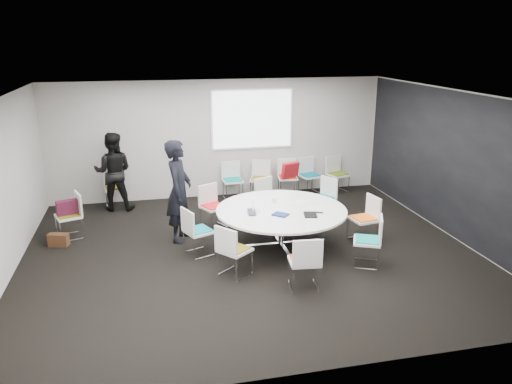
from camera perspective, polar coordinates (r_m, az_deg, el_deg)
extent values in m
cube|color=black|center=(9.14, -0.68, -6.93)|extent=(8.00, 7.00, 0.04)
cube|color=white|center=(8.38, -0.75, 11.06)|extent=(8.00, 7.00, 0.04)
cube|color=beige|center=(12.03, -4.23, 6.08)|extent=(8.00, 0.04, 2.80)
cube|color=beige|center=(5.47, 7.09, -8.09)|extent=(8.00, 0.04, 2.80)
cube|color=beige|center=(10.25, 21.89, 2.89)|extent=(0.04, 7.00, 2.80)
cube|color=black|center=(10.23, 21.75, 2.88)|extent=(0.01, 6.94, 2.74)
cube|color=silver|center=(9.36, 2.85, -5.94)|extent=(0.90, 0.90, 0.08)
cylinder|color=silver|center=(9.24, 2.88, -4.09)|extent=(0.10, 0.10, 0.65)
cylinder|color=white|center=(9.12, 2.91, -2.07)|extent=(2.38, 2.38, 0.04)
cube|color=white|center=(12.03, -0.43, 8.31)|extent=(1.90, 0.03, 1.35)
cube|color=silver|center=(9.72, 12.08, -4.35)|extent=(0.48, 0.48, 0.42)
cube|color=white|center=(9.64, 12.16, -3.08)|extent=(0.51, 0.52, 0.04)
cube|color=#DE5D17|center=(9.63, 12.17, -2.91)|extent=(0.44, 0.45, 0.03)
cube|color=white|center=(9.67, 13.29, -1.63)|extent=(0.11, 0.46, 0.42)
cube|color=silver|center=(10.76, 7.51, -1.96)|extent=(0.57, 0.57, 0.42)
cube|color=white|center=(10.68, 7.56, -0.79)|extent=(0.60, 0.61, 0.04)
cube|color=#08796B|center=(10.68, 7.57, -0.64)|extent=(0.52, 0.53, 0.03)
cube|color=white|center=(10.77, 8.36, 0.60)|extent=(0.25, 0.42, 0.42)
cube|color=silver|center=(10.62, 1.51, -2.08)|extent=(0.55, 0.55, 0.42)
cube|color=white|center=(10.54, 1.52, -0.90)|extent=(0.60, 0.59, 0.04)
cube|color=#646813|center=(10.53, 1.52, -0.74)|extent=(0.52, 0.51, 0.03)
cube|color=white|center=(10.63, 0.83, 0.56)|extent=(0.44, 0.22, 0.42)
cube|color=silver|center=(10.20, -4.80, -2.96)|extent=(0.57, 0.57, 0.42)
cube|color=white|center=(10.12, -4.83, -1.74)|extent=(0.61, 0.60, 0.04)
cube|color=red|center=(10.11, -4.83, -1.58)|extent=(0.53, 0.52, 0.03)
cube|color=white|center=(10.21, -5.54, -0.22)|extent=(0.43, 0.24, 0.42)
cube|color=silver|center=(9.01, -6.52, -5.83)|extent=(0.55, 0.55, 0.42)
cube|color=white|center=(8.92, -6.57, -4.48)|extent=(0.58, 0.59, 0.04)
cube|color=#087B87|center=(8.91, -6.58, -4.30)|extent=(0.50, 0.51, 0.03)
cube|color=white|center=(8.75, -7.83, -3.36)|extent=(0.21, 0.44, 0.42)
cube|color=silver|center=(8.21, -2.43, -8.12)|extent=(0.59, 0.59, 0.42)
cube|color=white|center=(8.11, -2.45, -6.65)|extent=(0.63, 0.63, 0.04)
cube|color=brown|center=(8.10, -2.45, -6.46)|extent=(0.55, 0.55, 0.03)
cube|color=white|center=(7.88, -3.48, -5.60)|extent=(0.31, 0.38, 0.42)
cube|color=silver|center=(7.86, 5.50, -9.42)|extent=(0.46, 0.46, 0.42)
cube|color=white|center=(7.75, 5.55, -7.90)|extent=(0.50, 0.49, 0.04)
cube|color=red|center=(7.74, 5.56, -7.70)|extent=(0.44, 0.42, 0.03)
cube|color=white|center=(7.47, 5.93, -6.98)|extent=(0.46, 0.09, 0.42)
cube|color=silver|center=(8.75, 12.46, -6.88)|extent=(0.56, 0.56, 0.42)
cube|color=white|center=(8.66, 12.56, -5.49)|extent=(0.59, 0.60, 0.04)
cube|color=#0B8783|center=(8.64, 12.57, -5.30)|extent=(0.51, 0.52, 0.03)
cube|color=white|center=(8.58, 14.06, -4.15)|extent=(0.22, 0.43, 0.42)
cube|color=silver|center=(12.00, -2.67, 0.23)|extent=(0.44, 0.44, 0.42)
cube|color=white|center=(11.94, -2.68, 1.28)|extent=(0.48, 0.46, 0.04)
cube|color=#087F75|center=(11.93, -2.68, 1.42)|extent=(0.41, 0.40, 0.03)
cube|color=white|center=(12.07, -2.91, 2.60)|extent=(0.46, 0.05, 0.42)
cube|color=silver|center=(12.11, 0.45, 0.39)|extent=(0.54, 0.54, 0.42)
cube|color=white|center=(12.04, 0.46, 1.44)|extent=(0.59, 0.57, 0.04)
cube|color=#6E6316|center=(12.03, 0.46, 1.58)|extent=(0.51, 0.50, 0.03)
cube|color=white|center=(12.18, 0.59, 2.75)|extent=(0.44, 0.20, 0.42)
cube|color=silver|center=(12.27, 3.62, 0.59)|extent=(0.47, 0.47, 0.42)
cube|color=white|center=(12.20, 3.64, 1.62)|extent=(0.51, 0.50, 0.04)
cube|color=red|center=(12.19, 3.64, 1.76)|extent=(0.45, 0.43, 0.03)
cube|color=white|center=(12.34, 3.51, 2.91)|extent=(0.46, 0.10, 0.42)
cube|color=silver|center=(12.47, 6.15, 0.80)|extent=(0.51, 0.51, 0.42)
cube|color=white|center=(12.41, 6.19, 1.82)|extent=(0.55, 0.54, 0.04)
cube|color=#07677E|center=(12.40, 6.19, 1.95)|extent=(0.48, 0.46, 0.03)
cube|color=white|center=(12.52, 5.71, 3.07)|extent=(0.46, 0.14, 0.42)
cube|color=silver|center=(12.67, 9.29, 0.94)|extent=(0.52, 0.52, 0.42)
cube|color=white|center=(12.61, 9.34, 1.94)|extent=(0.57, 0.55, 0.04)
cube|color=#5C7017|center=(12.60, 9.35, 2.07)|extent=(0.49, 0.48, 0.03)
cube|color=white|center=(12.71, 8.81, 3.16)|extent=(0.45, 0.16, 0.42)
cube|color=silver|center=(10.31, -20.52, -3.81)|extent=(0.54, 0.54, 0.42)
cube|color=white|center=(10.24, -20.65, -2.61)|extent=(0.57, 0.58, 0.04)
cube|color=olive|center=(10.23, -20.67, -2.45)|extent=(0.49, 0.51, 0.03)
cube|color=white|center=(10.21, -19.65, -1.20)|extent=(0.19, 0.44, 0.42)
cube|color=silver|center=(11.83, -15.70, -0.69)|extent=(0.48, 0.48, 0.42)
cube|color=white|center=(11.76, -15.79, 0.38)|extent=(0.52, 0.50, 0.04)
cube|color=#786416|center=(11.75, -15.80, 0.52)|extent=(0.45, 0.43, 0.03)
cube|color=white|center=(11.90, -15.99, 1.71)|extent=(0.46, 0.10, 0.42)
imported|color=black|center=(9.45, -8.80, 0.11)|extent=(0.66, 0.82, 1.94)
imported|color=black|center=(11.50, -16.00, 2.25)|extent=(0.93, 0.77, 1.76)
imported|color=#333338|center=(8.91, -0.18, -2.30)|extent=(0.27, 0.38, 0.03)
cube|color=silver|center=(9.00, -0.39, -1.30)|extent=(0.05, 0.30, 0.22)
cube|color=black|center=(8.83, 6.23, -2.60)|extent=(0.28, 0.34, 0.02)
cube|color=navy|center=(8.79, 2.83, -2.59)|extent=(0.33, 0.32, 0.03)
cube|color=white|center=(9.52, 4.99, -1.13)|extent=(0.36, 0.33, 0.00)
cube|color=silver|center=(9.19, 6.63, -1.86)|extent=(0.34, 0.27, 0.00)
cylinder|color=white|center=(9.46, 2.06, -0.92)|extent=(0.08, 0.08, 0.09)
cube|color=black|center=(8.98, 7.23, -2.34)|extent=(0.16, 0.12, 0.01)
cube|color=#491327|center=(10.18, -20.76, -1.66)|extent=(0.42, 0.27, 0.28)
cube|color=#442715|center=(10.02, -21.65, -5.11)|extent=(0.39, 0.25, 0.24)
cube|color=#AB151D|center=(11.94, 3.94, 2.56)|extent=(0.47, 0.30, 0.36)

